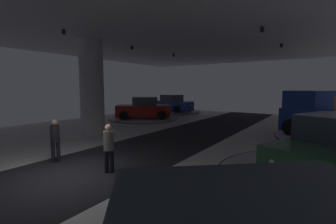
# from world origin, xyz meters

# --- Properties ---
(ground) EXTENTS (24.00, 44.00, 0.06)m
(ground) POSITION_xyz_m (0.00, 0.00, -0.02)
(ground) COLOR silver
(column_left) EXTENTS (1.37, 1.37, 5.50)m
(column_left) POSITION_xyz_m (-4.86, 4.92, 2.75)
(column_left) COLOR #ADADB2
(column_left) RESTS_ON ground
(display_platform_deep_right) EXTENTS (5.68, 5.68, 0.23)m
(display_platform_deep_right) POSITION_xyz_m (6.43, 16.82, 0.13)
(display_platform_deep_right) COLOR #333338
(display_platform_deep_right) RESTS_ON ground
(pickup_truck_deep_right) EXTENTS (4.27, 5.69, 2.30)m
(pickup_truck_deep_right) POSITION_xyz_m (6.57, 16.53, 1.16)
(pickup_truck_deep_right) COLOR #B77519
(pickup_truck_deep_right) RESTS_ON display_platform_deep_right
(pickup_truck_far_right) EXTENTS (5.69, 4.30, 2.30)m
(pickup_truck_far_right) POSITION_xyz_m (7.01, 9.90, 1.22)
(pickup_truck_far_right) COLOR navy
(pickup_truck_far_right) RESTS_ON display_platform_far_right
(display_platform_mid_right) EXTENTS (6.10, 6.10, 0.34)m
(display_platform_mid_right) POSITION_xyz_m (6.85, 3.27, 0.19)
(display_platform_mid_right) COLOR #B7B7BC
(display_platform_mid_right) RESTS_ON ground
(display_platform_far_left) EXTENTS (5.48, 5.48, 0.30)m
(display_platform_far_left) POSITION_xyz_m (-5.52, 10.36, 0.17)
(display_platform_far_left) COLOR #B7B7BC
(display_platform_far_left) RESTS_ON ground
(display_car_far_left) EXTENTS (4.43, 3.98, 1.71)m
(display_car_far_left) POSITION_xyz_m (-5.49, 10.38, 1.07)
(display_car_far_left) COLOR maroon
(display_car_far_left) RESTS_ON display_platform_far_left
(display_platform_deep_left) EXTENTS (5.65, 5.65, 0.30)m
(display_platform_deep_left) POSITION_xyz_m (-6.59, 16.38, 0.17)
(display_platform_deep_left) COLOR #B7B7BC
(display_platform_deep_left) RESTS_ON ground
(display_car_deep_left) EXTENTS (4.47, 2.87, 1.71)m
(display_car_deep_left) POSITION_xyz_m (-6.62, 16.39, 1.07)
(display_car_deep_left) COLOR navy
(display_car_deep_left) RESTS_ON display_platform_deep_left
(visitor_walking_near) EXTENTS (0.32, 0.32, 1.59)m
(visitor_walking_near) POSITION_xyz_m (-1.64, 0.68, 0.91)
(visitor_walking_near) COLOR black
(visitor_walking_near) RESTS_ON ground
(visitor_walking_far) EXTENTS (0.32, 0.32, 1.59)m
(visitor_walking_far) POSITION_xyz_m (0.84, 1.02, 0.91)
(visitor_walking_far) COLOR black
(visitor_walking_far) RESTS_ON ground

